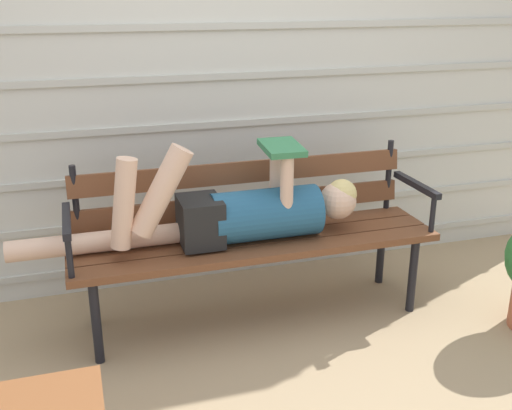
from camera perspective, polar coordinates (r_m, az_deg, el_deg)
The scene contains 4 objects.
ground_plane at distance 3.16m, azimuth 0.49°, elevation -11.28°, with size 12.00×12.00×0.00m, color tan.
house_siding at distance 3.38m, azimuth -2.98°, elevation 12.11°, with size 5.08×0.08×2.36m.
park_bench at distance 3.07m, azimuth -0.37°, elevation -2.05°, with size 1.84×0.46×0.84m.
reclining_person at distance 2.95m, azimuth -1.69°, elevation -0.61°, with size 1.71×0.26×0.53m.
Camera 1 is at (-0.82, -2.58, 1.63)m, focal length 42.42 mm.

